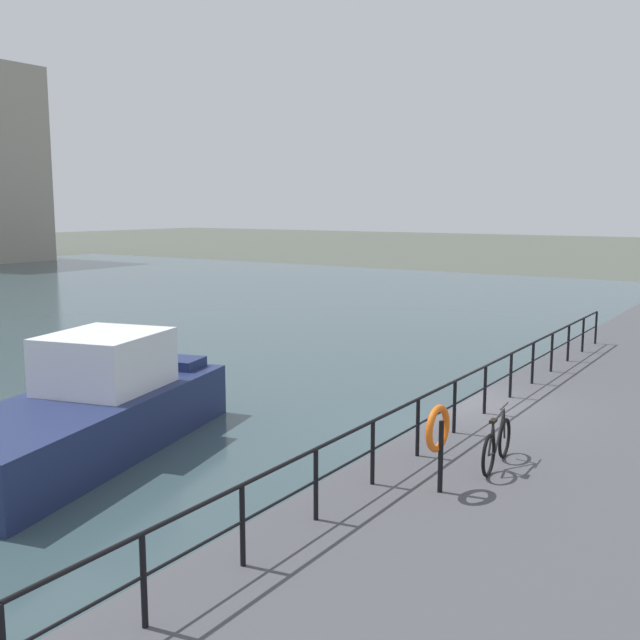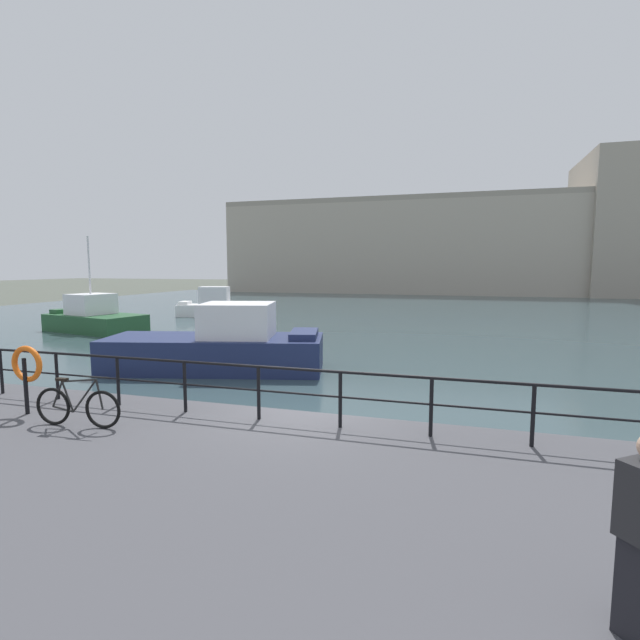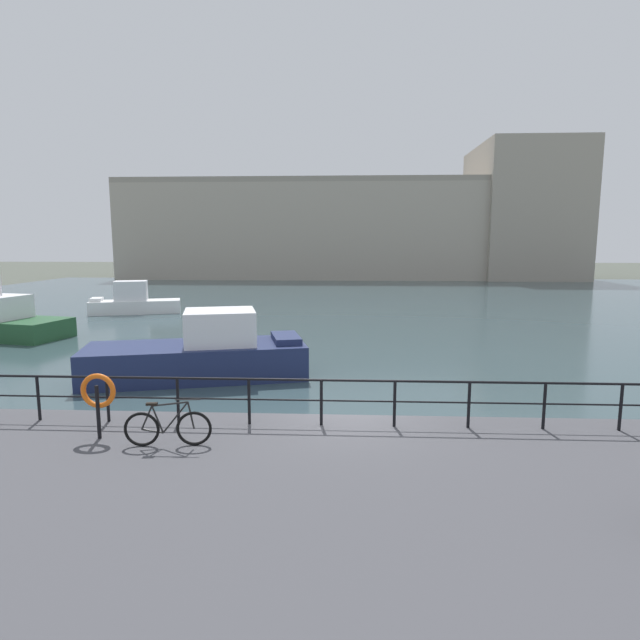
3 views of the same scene
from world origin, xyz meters
name	(u,v)px [view 2 (image 2 of 3)]	position (x,y,z in m)	size (l,w,h in m)	color
ground_plane	(302,449)	(0.00, 0.00, 0.00)	(240.00, 240.00, 0.00)	#4C5147
water_basin	(422,314)	(0.00, 30.20, 0.01)	(80.00, 60.00, 0.01)	#33474C
harbor_building	(486,244)	(6.10, 63.49, 7.02)	(62.05, 17.15, 18.13)	#A89E8E
moored_small_launch	(217,306)	(-15.05, 23.53, 0.80)	(6.34, 3.52, 2.28)	white
moored_blue_motorboat	(221,347)	(-5.36, 6.37, 0.88)	(8.32, 4.69, 2.49)	navy
moored_red_daysailer	(94,318)	(-17.74, 13.77, 0.78)	(6.35, 4.10, 5.58)	#23512D
quay_railing	(221,379)	(-1.47, -0.75, 1.57)	(21.47, 0.07, 1.08)	black
parked_bicycle	(78,406)	(-3.70, -2.13, 1.22)	(1.77, 0.23, 0.98)	black
life_ring_stand	(27,366)	(-5.29, -1.75, 1.81)	(0.75, 0.16, 1.40)	black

